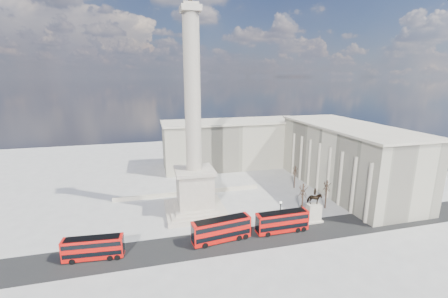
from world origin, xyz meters
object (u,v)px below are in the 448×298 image
object	(u,v)px
pedestrian_crossing	(272,217)
pedestrian_walking	(301,208)
victorian_lamp	(280,213)
equestrian_statue	(314,210)
nelsons_column	(194,160)
red_bus_c	(282,221)
red_bus_a	(94,248)
red_bus_b	(222,229)
pedestrian_standing	(282,222)

from	to	relation	value
pedestrian_crossing	pedestrian_walking	bearing A→B (deg)	-102.38
victorian_lamp	equestrian_statue	xyz separation A→B (m)	(8.97, 1.70, -1.10)
nelsons_column	equestrian_statue	bearing A→B (deg)	-24.79
red_bus_c	equestrian_statue	world-z (taller)	equestrian_statue
red_bus_a	red_bus_b	bearing A→B (deg)	4.81
red_bus_a	pedestrian_walking	world-z (taller)	red_bus_a
victorian_lamp	nelsons_column	bearing A→B (deg)	140.41
victorian_lamp	pedestrian_walking	size ratio (longest dim) A/B	3.70
victorian_lamp	pedestrian_standing	bearing A→B (deg)	49.20
red_bus_a	victorian_lamp	distance (m)	36.61
nelsons_column	pedestrian_walking	size ratio (longest dim) A/B	28.43
nelsons_column	red_bus_c	distance (m)	23.93
red_bus_b	equestrian_statue	xyz separation A→B (m)	(22.00, 2.97, 0.22)
pedestrian_walking	pedestrian_standing	world-z (taller)	pedestrian_walking
red_bus_a	red_bus_c	size ratio (longest dim) A/B	0.94
nelsons_column	pedestrian_standing	distance (m)	24.21
red_bus_a	equestrian_statue	distance (m)	45.63
pedestrian_standing	nelsons_column	bearing A→B (deg)	-71.56
red_bus_c	red_bus_a	bearing A→B (deg)	179.81
equestrian_statue	pedestrian_walking	size ratio (longest dim) A/B	4.50
equestrian_statue	red_bus_c	bearing A→B (deg)	-163.33
red_bus_c	pedestrian_walking	size ratio (longest dim) A/B	6.37
red_bus_a	pedestrian_standing	xyz separation A→B (m)	(38.04, 3.10, -1.43)
red_bus_b	pedestrian_walking	bearing A→B (deg)	12.36
victorian_lamp	red_bus_a	bearing A→B (deg)	-177.86
victorian_lamp	pedestrian_crossing	xyz separation A→B (m)	(0.12, 4.56, -3.04)
red_bus_a	pedestrian_crossing	size ratio (longest dim) A/B	6.71
equestrian_statue	red_bus_a	bearing A→B (deg)	-176.14
victorian_lamp	equestrian_statue	distance (m)	9.20
red_bus_b	pedestrian_standing	bearing A→B (deg)	3.77
victorian_lamp	pedestrian_standing	distance (m)	3.82
red_bus_b	red_bus_c	distance (m)	13.17
equestrian_statue	pedestrian_standing	xyz separation A→B (m)	(-7.48, 0.03, -1.96)
pedestrian_standing	pedestrian_crossing	distance (m)	3.14
equestrian_statue	nelsons_column	bearing A→B (deg)	155.21
victorian_lamp	pedestrian_crossing	world-z (taller)	victorian_lamp
pedestrian_standing	red_bus_a	bearing A→B (deg)	-33.58
red_bus_c	pedestrian_standing	bearing A→B (deg)	62.28
pedestrian_crossing	victorian_lamp	bearing A→B (deg)	151.68
nelsons_column	victorian_lamp	distance (m)	22.67
red_bus_b	victorian_lamp	xyz separation A→B (m)	(13.03, 1.27, 1.32)
red_bus_a	pedestrian_crossing	world-z (taller)	red_bus_a
nelsons_column	red_bus_a	bearing A→B (deg)	-144.60
red_bus_b	pedestrian_walking	size ratio (longest dim) A/B	6.84
red_bus_b	pedestrian_crossing	xyz separation A→B (m)	(13.15, 5.82, -1.72)
red_bus_b	equestrian_statue	world-z (taller)	equestrian_statue
red_bus_a	pedestrian_walking	distance (m)	46.02
red_bus_a	pedestrian_crossing	xyz separation A→B (m)	(36.67, 5.93, -1.41)
nelsons_column	pedestrian_crossing	size ratio (longest dim) A/B	32.01
nelsons_column	red_bus_b	world-z (taller)	nelsons_column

